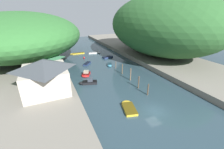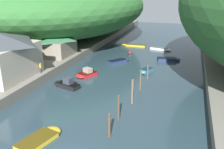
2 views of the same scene
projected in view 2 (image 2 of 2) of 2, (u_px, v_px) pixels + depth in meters
water_surface at (137, 67)px, 48.74m from camera, size 130.00×130.00×0.00m
left_bank at (33, 54)px, 55.14m from camera, size 22.00×120.00×1.49m
hillside_left at (66, 7)px, 69.41m from camera, size 42.26×59.16×16.12m
boathouse_shed at (55, 44)px, 50.72m from camera, size 7.15×7.62×4.52m
boat_navy_launch at (66, 84)px, 38.68m from camera, size 4.85×2.75×1.67m
boat_yellow_tender at (86, 74)px, 43.53m from camera, size 3.47×4.29×1.37m
boat_far_upstream at (169, 59)px, 52.56m from camera, size 5.09×2.94×0.65m
boat_mid_channel at (161, 49)px, 61.52m from camera, size 5.40×2.62×0.56m
boat_far_right_bank at (146, 71)px, 45.18m from camera, size 2.38×3.34×0.72m
boat_white_cruiser at (41, 138)px, 25.37m from camera, size 3.28×5.40×0.51m
boat_near_quay at (120, 61)px, 51.65m from camera, size 4.12×4.68×0.57m
boat_moored_right at (133, 45)px, 65.61m from camera, size 6.51×1.46×0.47m
mooring_post_nearest at (109, 125)px, 25.52m from camera, size 0.29×0.29×2.77m
mooring_post_second at (119, 108)px, 28.77m from camera, size 0.28×0.28×3.20m
mooring_post_middle at (132, 91)px, 32.82m from camera, size 0.29×0.29×3.48m
mooring_post_fourth at (140, 80)px, 37.31m from camera, size 0.27×0.27×3.15m
mooring_post_farthest at (148, 72)px, 41.86m from camera, size 0.21×0.21×2.47m
channel_buoy_near at (130, 53)px, 57.82m from camera, size 0.60×0.60×0.90m
person_on_quay at (41, 67)px, 40.48m from camera, size 0.27×0.40×1.69m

